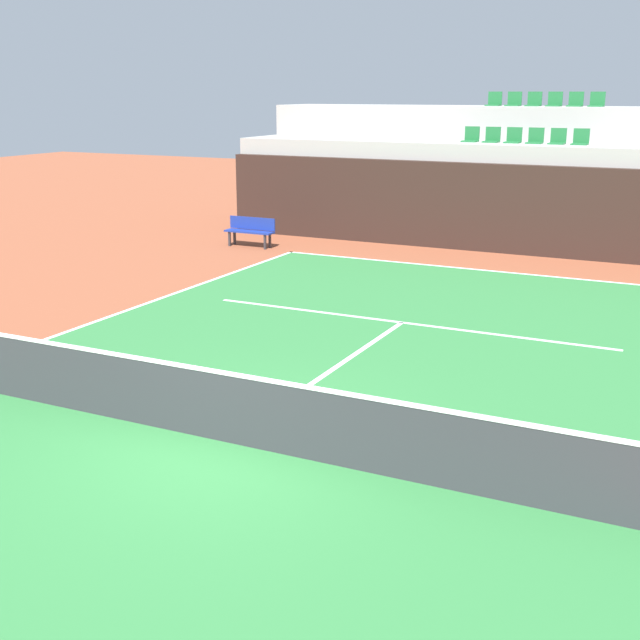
% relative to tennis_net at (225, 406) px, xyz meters
% --- Properties ---
extents(ground_plane, '(80.00, 80.00, 0.00)m').
position_rel_tennis_net_xyz_m(ground_plane, '(0.00, 0.00, -0.51)').
color(ground_plane, brown).
extents(court_surface, '(11.00, 24.00, 0.01)m').
position_rel_tennis_net_xyz_m(court_surface, '(0.00, 0.00, -0.50)').
color(court_surface, '#2D7238').
rests_on(court_surface, ground_plane).
extents(baseline_far, '(11.00, 0.10, 0.00)m').
position_rel_tennis_net_xyz_m(baseline_far, '(0.00, 11.95, -0.50)').
color(baseline_far, white).
rests_on(baseline_far, court_surface).
extents(service_line_far, '(8.26, 0.10, 0.00)m').
position_rel_tennis_net_xyz_m(service_line_far, '(0.00, 6.40, -0.50)').
color(service_line_far, white).
rests_on(service_line_far, court_surface).
extents(centre_service_line, '(0.10, 6.40, 0.00)m').
position_rel_tennis_net_xyz_m(centre_service_line, '(0.00, 3.20, -0.50)').
color(centre_service_line, white).
rests_on(centre_service_line, court_surface).
extents(back_wall, '(17.50, 0.30, 2.46)m').
position_rel_tennis_net_xyz_m(back_wall, '(0.00, 14.58, 0.72)').
color(back_wall, black).
rests_on(back_wall, ground_plane).
extents(stands_tier_lower, '(17.50, 2.40, 2.95)m').
position_rel_tennis_net_xyz_m(stands_tier_lower, '(0.00, 15.93, 0.97)').
color(stands_tier_lower, '#9E9E99').
rests_on(stands_tier_lower, ground_plane).
extents(stands_tier_upper, '(17.50, 2.40, 3.94)m').
position_rel_tennis_net_xyz_m(stands_tier_upper, '(0.00, 18.33, 1.46)').
color(stands_tier_upper, '#9E9E99').
rests_on(stands_tier_upper, ground_plane).
extents(seating_row_lower, '(3.58, 0.44, 0.44)m').
position_rel_tennis_net_xyz_m(seating_row_lower, '(0.00, 16.02, 2.57)').
color(seating_row_lower, '#1E6633').
rests_on(seating_row_lower, stands_tier_lower).
extents(seating_row_upper, '(3.58, 0.44, 0.44)m').
position_rel_tennis_net_xyz_m(seating_row_upper, '(0.00, 18.42, 3.56)').
color(seating_row_upper, '#1E6633').
rests_on(seating_row_upper, stands_tier_upper).
extents(tennis_net, '(11.08, 0.08, 1.07)m').
position_rel_tennis_net_xyz_m(tennis_net, '(0.00, 0.00, 0.00)').
color(tennis_net, black).
rests_on(tennis_net, court_surface).
extents(player_bench, '(1.50, 0.40, 0.85)m').
position_rel_tennis_net_xyz_m(player_bench, '(-6.94, 12.24, -0.00)').
color(player_bench, navy).
rests_on(player_bench, ground_plane).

